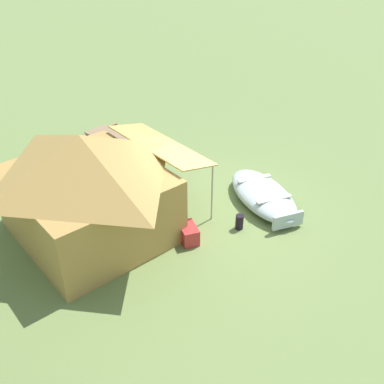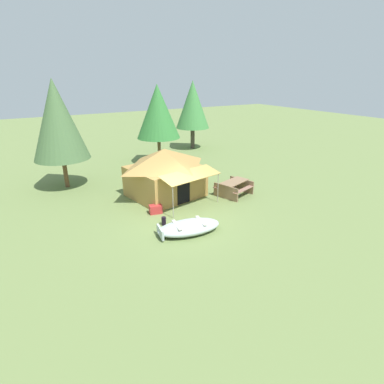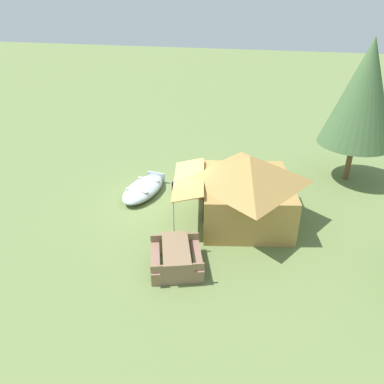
# 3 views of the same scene
# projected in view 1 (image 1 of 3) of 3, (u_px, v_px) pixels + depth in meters

# --- Properties ---
(ground_plane) EXTENTS (80.00, 80.00, 0.00)m
(ground_plane) POSITION_uv_depth(u_px,v_px,m) (209.00, 210.00, 11.02)
(ground_plane) COLOR olive
(beached_rowboat) EXTENTS (2.73, 1.60, 0.48)m
(beached_rowboat) POSITION_uv_depth(u_px,v_px,m) (263.00, 195.00, 11.15)
(beached_rowboat) COLOR #A8B6B8
(beached_rowboat) RESTS_ON ground_plane
(canvas_cabin_tent) EXTENTS (4.09, 4.65, 2.48)m
(canvas_cabin_tent) POSITION_uv_depth(u_px,v_px,m) (87.00, 185.00, 9.59)
(canvas_cabin_tent) COLOR #A67D40
(canvas_cabin_tent) RESTS_ON ground_plane
(picnic_table) EXTENTS (2.02, 1.91, 0.75)m
(picnic_table) POSITION_uv_depth(u_px,v_px,m) (113.00, 145.00, 13.03)
(picnic_table) COLOR #87694C
(picnic_table) RESTS_ON ground_plane
(cooler_box) EXTENTS (0.62, 0.45, 0.39)m
(cooler_box) POSITION_uv_depth(u_px,v_px,m) (188.00, 233.00, 9.92)
(cooler_box) COLOR #B22D2D
(cooler_box) RESTS_ON ground_plane
(fuel_can) EXTENTS (0.27, 0.27, 0.36)m
(fuel_can) POSITION_uv_depth(u_px,v_px,m) (239.00, 222.00, 10.31)
(fuel_can) COLOR black
(fuel_can) RESTS_ON ground_plane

